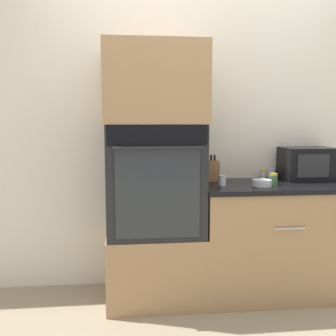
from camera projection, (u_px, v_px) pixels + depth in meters
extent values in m
plane|color=gray|center=(209.00, 314.00, 2.74)|extent=(12.00, 12.00, 0.00)
cube|color=silver|center=(194.00, 132.00, 3.21)|extent=(8.00, 0.05, 2.50)
cube|color=#A87F56|center=(155.00, 265.00, 2.96)|extent=(0.71, 0.60, 0.52)
cube|color=black|center=(154.00, 179.00, 2.89)|extent=(0.69, 0.59, 0.80)
cube|color=black|center=(158.00, 135.00, 2.55)|extent=(0.66, 0.01, 0.14)
cube|color=orange|center=(158.00, 135.00, 2.55)|extent=(0.09, 0.00, 0.03)
cube|color=#282D33|center=(158.00, 194.00, 2.60)|extent=(0.56, 0.01, 0.60)
cylinder|color=black|center=(158.00, 148.00, 2.53)|extent=(0.58, 0.02, 0.02)
cube|color=#A87F56|center=(154.00, 85.00, 2.80)|extent=(0.71, 0.60, 0.56)
cube|color=#A87F56|center=(272.00, 241.00, 3.04)|extent=(1.12, 0.60, 0.83)
cube|color=black|center=(274.00, 186.00, 2.99)|extent=(1.14, 0.63, 0.03)
cylinder|color=#B7B7BC|center=(290.00, 229.00, 2.72)|extent=(0.22, 0.01, 0.01)
cube|color=black|center=(308.00, 164.00, 3.15)|extent=(0.41, 0.29, 0.26)
cube|color=#28282B|center=(313.00, 166.00, 3.00)|extent=(0.25, 0.01, 0.18)
cube|color=olive|center=(211.00, 171.00, 3.12)|extent=(0.11, 0.13, 0.16)
cylinder|color=black|center=(208.00, 158.00, 3.11)|extent=(0.02, 0.02, 0.04)
cylinder|color=black|center=(211.00, 158.00, 3.11)|extent=(0.02, 0.02, 0.04)
cylinder|color=black|center=(215.00, 158.00, 3.11)|extent=(0.02, 0.02, 0.04)
cylinder|color=silver|center=(262.00, 183.00, 2.86)|extent=(0.14, 0.14, 0.05)
cylinder|color=#427047|center=(274.00, 180.00, 2.95)|extent=(0.06, 0.06, 0.07)
cylinder|color=gold|center=(274.00, 174.00, 2.94)|extent=(0.05, 0.05, 0.02)
cylinder|color=silver|center=(263.00, 175.00, 3.22)|extent=(0.05, 0.05, 0.06)
cylinder|color=gold|center=(263.00, 171.00, 3.21)|extent=(0.04, 0.04, 0.02)
cylinder|color=silver|center=(222.00, 182.00, 2.88)|extent=(0.05, 0.05, 0.06)
cylinder|color=#B7B7BC|center=(222.00, 177.00, 2.88)|extent=(0.05, 0.05, 0.02)
cylinder|color=silver|center=(272.00, 175.00, 3.23)|extent=(0.06, 0.06, 0.07)
cylinder|color=#B7B7BC|center=(272.00, 170.00, 3.22)|extent=(0.05, 0.05, 0.02)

